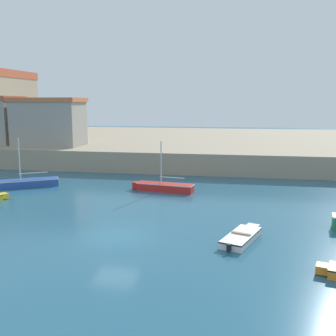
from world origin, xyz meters
The scene contains 6 objects.
ground_plane centered at (0.00, 0.00, 0.00)m, with size 200.00×200.00×0.00m, color #235670.
quay_seawall centered at (0.00, 39.31, 1.15)m, with size 120.00×40.00×2.30m, color gray.
dinghy_white_0 centered at (7.15, 0.54, 0.23)m, with size 2.41×4.16×0.49m.
sailboat_red_2 centered at (0.61, 11.89, 0.38)m, with size 5.52×1.91×4.32m.
sailboat_blue_4 centered at (-12.16, 11.28, 0.38)m, with size 5.90×4.12×4.46m.
harbor_shed_far_end centered at (-16.00, 24.13, 5.22)m, with size 8.46×4.82×5.80m.
Camera 1 is at (6.78, -20.69, 7.62)m, focal length 42.00 mm.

